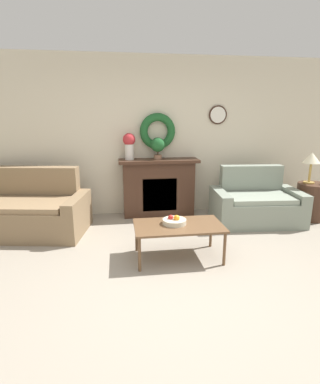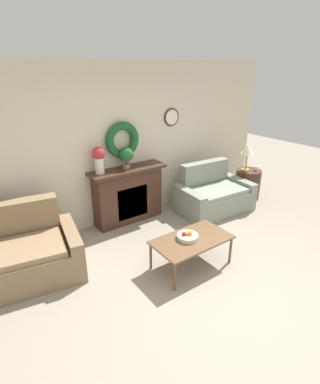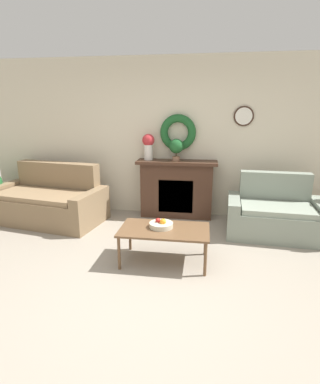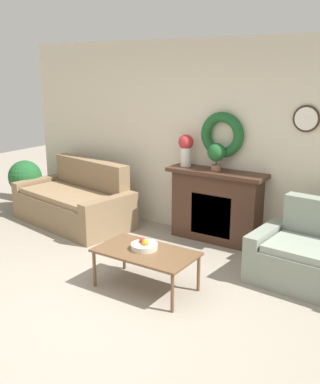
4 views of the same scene
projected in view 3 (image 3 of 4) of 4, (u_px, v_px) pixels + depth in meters
The scene contains 9 objects.
ground_plane at pixel (147, 294), 3.06m from camera, with size 16.00×16.00×0.00m, color gray.
wall_back at pixel (175, 138), 5.19m from camera, with size 6.80×0.20×2.70m.
fireplace at pixel (177, 189), 5.21m from camera, with size 1.36×0.41×1.00m.
couch_left at pixel (48, 202), 5.08m from camera, with size 2.02×1.27×0.94m.
loveseat_right at pixel (275, 215), 4.50m from camera, with size 1.45×0.96×0.90m.
coffee_table at pixel (164, 232), 3.62m from camera, with size 1.08×0.61×0.44m.
fruit_bowl at pixel (161, 225), 3.65m from camera, with size 0.29×0.29×0.12m.
vase_on_mantel_left at pixel (148, 145), 5.09m from camera, with size 0.21×0.21×0.44m.
potted_plant_on_mantel at pixel (176, 147), 5.01m from camera, with size 0.24×0.24×0.37m.
Camera 3 is at (0.52, -2.63, 1.81)m, focal length 28.00 mm.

